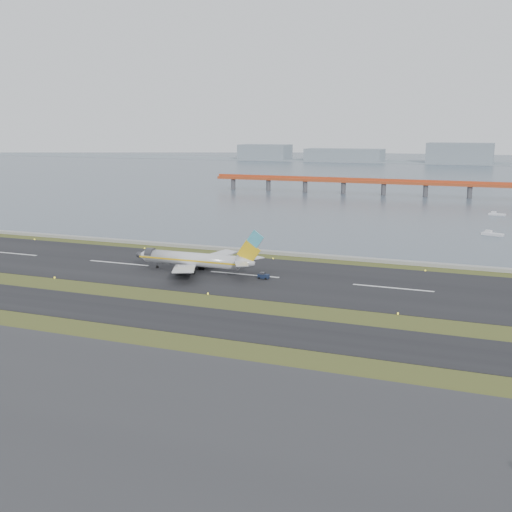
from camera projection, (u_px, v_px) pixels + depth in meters
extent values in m
plane|color=#324217|center=(194.00, 302.00, 146.18)|extent=(1000.00, 1000.00, 0.00)
cube|color=#313133|center=(25.00, 394.00, 96.10)|extent=(1000.00, 50.00, 0.10)
cube|color=black|center=(167.00, 316.00, 135.25)|extent=(1000.00, 18.00, 0.10)
cube|color=black|center=(244.00, 275.00, 173.49)|extent=(1000.00, 45.00, 0.10)
cube|color=#9A9994|center=(281.00, 253.00, 200.71)|extent=(1000.00, 2.50, 1.00)
cube|color=#41505D|center=(433.00, 172.00, 565.00)|extent=(1400.00, 800.00, 1.30)
cube|color=#BA4620|center=(426.00, 184.00, 365.06)|extent=(260.00, 5.00, 1.60)
cube|color=#BA4620|center=(426.00, 181.00, 364.76)|extent=(260.00, 0.40, 1.40)
cylinder|color=#4C4C51|center=(268.00, 186.00, 400.81)|extent=(2.80, 2.80, 7.00)
cylinder|color=#4C4C51|center=(426.00, 192.00, 365.95)|extent=(2.80, 2.80, 7.00)
cube|color=gray|center=(450.00, 163.00, 710.68)|extent=(1400.00, 80.00, 1.00)
cube|color=gray|center=(265.00, 152.00, 788.79)|extent=(60.00, 35.00, 18.00)
cube|color=gray|center=(344.00, 155.00, 752.87)|extent=(90.00, 35.00, 14.00)
cube|color=gray|center=(460.00, 153.00, 704.87)|extent=(70.00, 35.00, 22.00)
cylinder|color=silver|center=(192.00, 259.00, 176.60)|extent=(28.00, 3.80, 3.80)
cone|color=silver|center=(143.00, 255.00, 182.26)|extent=(3.20, 3.80, 3.80)
cone|color=silver|center=(246.00, 263.00, 170.65)|extent=(5.00, 3.80, 3.80)
cube|color=yellow|center=(188.00, 261.00, 174.85)|extent=(31.00, 0.06, 0.45)
cube|color=yellow|center=(195.00, 258.00, 178.34)|extent=(31.00, 0.06, 0.45)
cube|color=silver|center=(184.00, 269.00, 168.20)|extent=(11.31, 15.89, 1.66)
cube|color=silver|center=(212.00, 257.00, 183.67)|extent=(11.31, 15.89, 1.66)
cylinder|color=#343439|center=(183.00, 271.00, 171.33)|extent=(4.20, 2.10, 2.10)
cylinder|color=#343439|center=(203.00, 262.00, 182.25)|extent=(4.20, 2.10, 2.10)
cube|color=yellow|center=(249.00, 252.00, 169.79)|extent=(6.80, 0.35, 6.85)
cube|color=#46ACC7|center=(255.00, 239.00, 168.37)|extent=(4.85, 0.37, 4.90)
cube|color=silver|center=(241.00, 264.00, 166.99)|extent=(5.64, 6.80, 0.22)
cube|color=silver|center=(252.00, 258.00, 173.91)|extent=(5.64, 6.80, 0.22)
cylinder|color=black|center=(157.00, 267.00, 181.19)|extent=(0.80, 0.28, 0.80)
cylinder|color=black|center=(192.00, 272.00, 174.09)|extent=(1.00, 0.38, 1.00)
cylinder|color=black|center=(201.00, 268.00, 179.18)|extent=(1.00, 0.38, 1.00)
cube|color=#141F39|center=(264.00, 276.00, 168.45)|extent=(2.95, 1.82, 1.06)
cube|color=#343439|center=(262.00, 273.00, 168.47)|extent=(1.34, 1.42, 0.62)
cylinder|color=black|center=(259.00, 278.00, 168.35)|extent=(0.64, 0.31, 0.62)
cylinder|color=black|center=(261.00, 277.00, 169.60)|extent=(0.64, 0.31, 0.62)
cylinder|color=black|center=(266.00, 279.00, 167.51)|extent=(0.64, 0.31, 0.62)
cylinder|color=black|center=(268.00, 278.00, 168.75)|extent=(0.64, 0.31, 0.62)
cube|color=white|center=(493.00, 234.00, 235.99)|extent=(8.12, 5.09, 1.00)
cube|color=white|center=(488.00, 232.00, 236.92)|extent=(2.71, 2.46, 1.00)
cube|color=white|center=(497.00, 215.00, 289.43)|extent=(7.57, 3.49, 0.94)
cube|color=white|center=(494.00, 212.00, 290.07)|extent=(2.34, 2.00, 0.94)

